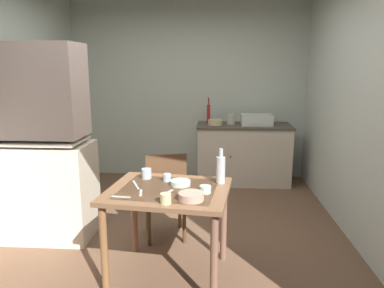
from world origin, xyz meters
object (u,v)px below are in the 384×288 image
object	(u,v)px
dining_table	(168,202)
mixing_bowl_counter	(215,122)
serving_bowl_wide	(180,183)
mug_tall	(167,178)
hand_pump	(208,112)
hutch_cabinet	(41,150)
chair_far_side	(166,193)
sink_basin	(257,119)
glass_bottle	(221,169)

from	to	relation	value
dining_table	mixing_bowl_counter	bearing A→B (deg)	81.78
serving_bowl_wide	mug_tall	bearing A→B (deg)	141.47
hand_pump	serving_bowl_wide	world-z (taller)	hand_pump
mixing_bowl_counter	dining_table	distance (m)	2.53
mug_tall	hutch_cabinet	bearing A→B (deg)	160.98
hand_pump	dining_table	size ratio (longest dim) A/B	0.38
mixing_bowl_counter	mug_tall	size ratio (longest dim) A/B	2.98
serving_bowl_wide	mug_tall	distance (m)	0.16
hutch_cabinet	chair_far_side	distance (m)	1.29
hutch_cabinet	chair_far_side	world-z (taller)	hutch_cabinet
serving_bowl_wide	sink_basin	bearing A→B (deg)	70.47
sink_basin	mixing_bowl_counter	distance (m)	0.60
serving_bowl_wide	hutch_cabinet	bearing A→B (deg)	159.02
hutch_cabinet	sink_basin	bearing A→B (deg)	39.68
serving_bowl_wide	mug_tall	xyz separation A→B (m)	(-0.12, 0.10, 0.01)
glass_bottle	chair_far_side	bearing A→B (deg)	139.47
dining_table	serving_bowl_wide	world-z (taller)	serving_bowl_wide
hand_pump	dining_table	distance (m)	2.63
dining_table	chair_far_side	distance (m)	0.66
dining_table	chair_far_side	bearing A→B (deg)	100.22
dining_table	serving_bowl_wide	bearing A→B (deg)	47.91
dining_table	chair_far_side	xyz separation A→B (m)	(-0.11, 0.63, -0.16)
hutch_cabinet	dining_table	bearing A→B (deg)	-25.70
sink_basin	hand_pump	distance (m)	0.70
mixing_bowl_counter	glass_bottle	xyz separation A→B (m)	(0.05, -2.31, -0.04)
sink_basin	dining_table	world-z (taller)	sink_basin
hutch_cabinet	glass_bottle	world-z (taller)	hutch_cabinet
mixing_bowl_counter	serving_bowl_wide	world-z (taller)	mixing_bowl_counter
hutch_cabinet	sink_basin	size ratio (longest dim) A/B	4.34
hutch_cabinet	mixing_bowl_counter	world-z (taller)	hutch_cabinet
hand_pump	glass_bottle	distance (m)	2.42
hand_pump	mug_tall	world-z (taller)	hand_pump
hutch_cabinet	glass_bottle	bearing A→B (deg)	-14.91
hand_pump	dining_table	bearing A→B (deg)	-95.67
chair_far_side	mug_tall	world-z (taller)	chair_far_side
mixing_bowl_counter	chair_far_side	size ratio (longest dim) A/B	0.23
sink_basin	mug_tall	bearing A→B (deg)	-112.85
hand_pump	mug_tall	size ratio (longest dim) A/B	5.58
dining_table	sink_basin	bearing A→B (deg)	69.42
mixing_bowl_counter	glass_bottle	world-z (taller)	glass_bottle
mixing_bowl_counter	glass_bottle	size ratio (longest dim) A/B	0.71
hand_pump	glass_bottle	bearing A→B (deg)	-86.28
mixing_bowl_counter	dining_table	size ratio (longest dim) A/B	0.20
hutch_cabinet	serving_bowl_wide	distance (m)	1.53
sink_basin	serving_bowl_wide	bearing A→B (deg)	-109.53
mixing_bowl_counter	hutch_cabinet	bearing A→B (deg)	-132.50
mug_tall	serving_bowl_wide	bearing A→B (deg)	-38.53
mug_tall	glass_bottle	world-z (taller)	glass_bottle
hutch_cabinet	serving_bowl_wide	xyz separation A→B (m)	(1.42, -0.55, -0.13)
mixing_bowl_counter	glass_bottle	distance (m)	2.31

